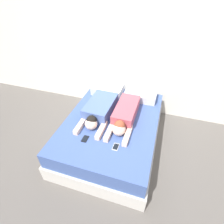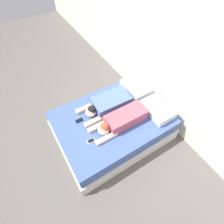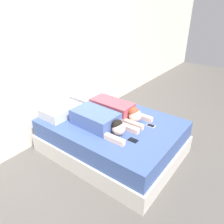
{
  "view_description": "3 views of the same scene",
  "coord_description": "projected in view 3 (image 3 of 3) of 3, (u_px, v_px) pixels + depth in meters",
  "views": [
    {
      "loc": [
        0.63,
        -1.99,
        2.36
      ],
      "look_at": [
        0.0,
        0.0,
        0.69
      ],
      "focal_mm": 28.0,
      "sensor_mm": 36.0,
      "label": 1
    },
    {
      "loc": [
        1.52,
        -0.94,
        2.97
      ],
      "look_at": [
        0.0,
        0.0,
        0.69
      ],
      "focal_mm": 28.0,
      "sensor_mm": 36.0,
      "label": 2
    },
    {
      "loc": [
        -2.22,
        -1.68,
        2.14
      ],
      "look_at": [
        0.0,
        0.0,
        0.69
      ],
      "focal_mm": 35.0,
      "sensor_mm": 36.0,
      "label": 3
    }
  ],
  "objects": [
    {
      "name": "person_right",
      "position": [
        117.0,
        109.0,
        3.32
      ],
      "size": [
        0.33,
        0.97,
        0.22
      ],
      "color": "#B24C59",
      "rests_on": "bed"
    },
    {
      "name": "ground_plane",
      "position": [
        112.0,
        150.0,
        3.46
      ],
      "size": [
        12.0,
        12.0,
        0.0
      ],
      "primitive_type": "plane",
      "color": "#5B5651"
    },
    {
      "name": "cell_phone_right",
      "position": [
        151.0,
        126.0,
        3.08
      ],
      "size": [
        0.07,
        0.12,
        0.01
      ],
      "color": "silver",
      "rests_on": "bed"
    },
    {
      "name": "bed",
      "position": [
        112.0,
        137.0,
        3.33
      ],
      "size": [
        1.47,
        1.98,
        0.54
      ],
      "color": "beige",
      "rests_on": "ground_plane"
    },
    {
      "name": "cell_phone_left",
      "position": [
        133.0,
        140.0,
        2.77
      ],
      "size": [
        0.07,
        0.12,
        0.01
      ],
      "color": "black",
      "rests_on": "bed"
    },
    {
      "name": "pillow_head_right",
      "position": [
        89.0,
        97.0,
        3.79
      ],
      "size": [
        0.56,
        0.38,
        0.15
      ],
      "color": "silver",
      "rests_on": "bed"
    },
    {
      "name": "pillow_head_left",
      "position": [
        61.0,
        111.0,
        3.35
      ],
      "size": [
        0.56,
        0.38,
        0.15
      ],
      "color": "silver",
      "rests_on": "bed"
    },
    {
      "name": "person_left",
      "position": [
        100.0,
        120.0,
        3.02
      ],
      "size": [
        0.41,
        0.94,
        0.21
      ],
      "color": "#4C66A5",
      "rests_on": "bed"
    },
    {
      "name": "wall_back",
      "position": [
        55.0,
        58.0,
        3.46
      ],
      "size": [
        12.0,
        0.06,
        2.6
      ],
      "color": "silver",
      "rests_on": "ground_plane"
    }
  ]
}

